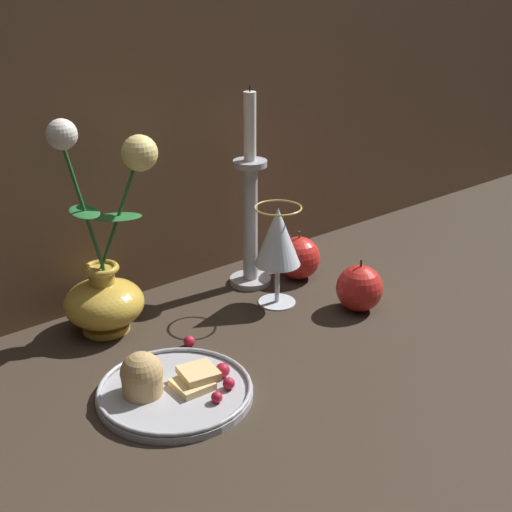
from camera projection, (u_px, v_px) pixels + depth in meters
ground_plane at (272, 333)px, 1.09m from camera, size 2.40×2.40×0.00m
vase at (106, 277)px, 1.07m from camera, size 0.17×0.12×0.34m
plate_with_pastries at (168, 387)px, 0.93m from camera, size 0.21×0.21×0.07m
wine_glass at (278, 240)px, 1.14m from camera, size 0.08×0.08×0.17m
candlestick at (250, 211)px, 1.21m from camera, size 0.07×0.07×0.34m
apple_beside_vase at (359, 288)px, 1.15m from camera, size 0.08×0.08×0.09m
apple_near_glass at (299, 258)px, 1.27m from camera, size 0.08×0.08×0.09m
berry_near_plate at (352, 282)px, 1.24m from camera, size 0.02×0.02×0.02m
berry_front_center at (189, 341)px, 1.05m from camera, size 0.02×0.02×0.02m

